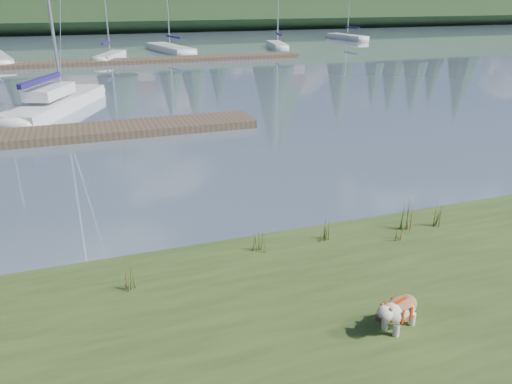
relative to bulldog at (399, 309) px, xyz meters
name	(u,v)px	position (x,y,z in m)	size (l,w,h in m)	color
ground	(111,64)	(-1.60, 35.06, -0.67)	(200.00, 200.00, 0.00)	gray
ridge	(88,11)	(-1.60, 78.06, 1.83)	(200.00, 20.00, 5.00)	#1E3319
bulldog	(399,309)	(0.00, 0.00, 0.00)	(0.88, 0.56, 0.52)	silver
sailboat_main	(62,99)	(-4.86, 19.56, -0.25)	(4.96, 8.36, 12.16)	white
dock_near	(40,136)	(-5.60, 14.06, -0.52)	(16.00, 2.00, 0.30)	#4C3D2C
dock_far	(137,61)	(0.40, 35.06, -0.52)	(26.00, 2.20, 0.30)	#4C3D2C
sailboat_bg_2	(112,55)	(-1.25, 37.72, -0.34)	(3.08, 5.70, 8.79)	white
sailboat_bg_3	(167,48)	(4.00, 42.65, -0.35)	(3.51, 9.23, 13.19)	white
sailboat_bg_4	(277,45)	(14.58, 41.87, -0.34)	(2.44, 6.34, 9.37)	white
sailboat_bg_5	(344,36)	(25.80, 48.82, -0.35)	(2.15, 7.28, 10.34)	white
weed_0	(260,242)	(-1.13, 2.88, -0.12)	(0.17, 0.14, 0.49)	#475B23
weed_1	(324,231)	(0.24, 2.91, -0.12)	(0.17, 0.14, 0.48)	#475B23
weed_2	(406,215)	(2.07, 2.78, -0.01)	(0.17, 0.14, 0.76)	#475B23
weed_3	(127,277)	(-3.64, 2.33, -0.07)	(0.17, 0.14, 0.60)	#475B23
weed_4	(398,232)	(1.66, 2.44, -0.18)	(0.17, 0.14, 0.36)	#475B23
weed_5	(438,214)	(2.79, 2.69, -0.04)	(0.17, 0.14, 0.68)	#475B23
mud_lip	(228,254)	(-1.60, 3.46, -0.60)	(60.00, 0.50, 0.14)	#33281C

